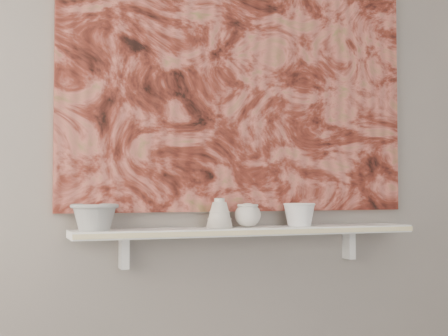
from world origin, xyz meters
name	(u,v)px	position (x,y,z in m)	size (l,w,h in m)	color
wall_back	(241,124)	(0.00, 1.60, 1.35)	(3.60, 3.60, 0.00)	gray
shelf	(250,231)	(0.00, 1.51, 0.92)	(1.40, 0.18, 0.03)	white
shelf_stripe	(260,232)	(0.00, 1.41, 0.92)	(1.40, 0.01, 0.02)	beige
bracket_left	(124,253)	(-0.49, 1.57, 0.84)	(0.03, 0.06, 0.12)	white
bracket_right	(349,245)	(0.49, 1.57, 0.84)	(0.03, 0.06, 0.12)	white
painting	(242,77)	(0.00, 1.59, 1.54)	(1.50, 0.03, 1.10)	maroon
house_motif	(340,154)	(0.45, 1.57, 1.23)	(0.09, 0.00, 0.08)	black
bowl_grey	(94,217)	(-0.61, 1.51, 0.98)	(0.17, 0.17, 0.10)	#999996
cup_cream	(248,215)	(-0.01, 1.51, 0.98)	(0.10, 0.10, 0.09)	beige
bell_vessel	(219,213)	(-0.13, 1.51, 0.99)	(0.10, 0.10, 0.12)	silver
bowl_white	(299,214)	(0.22, 1.51, 0.98)	(0.13, 0.13, 0.09)	silver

